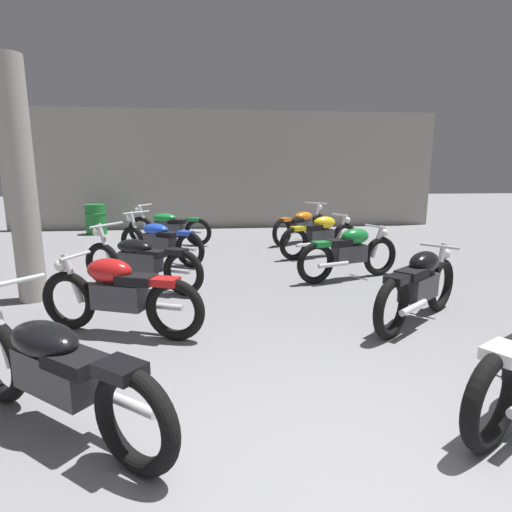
{
  "coord_description": "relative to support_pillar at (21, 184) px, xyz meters",
  "views": [
    {
      "loc": [
        -0.7,
        -1.65,
        1.76
      ],
      "look_at": [
        0.0,
        4.18,
        0.55
      ],
      "focal_mm": 28.92,
      "sensor_mm": 36.0,
      "label": 1
    }
  ],
  "objects": [
    {
      "name": "motorcycle_left_row_3",
      "position": [
        1.49,
        2.25,
        -1.15
      ],
      "size": [
        1.78,
        1.42,
        0.97
      ],
      "color": "black",
      "rests_on": "ground"
    },
    {
      "name": "motorcycle_left_row_1",
      "position": [
        1.45,
        -1.41,
        -1.14
      ],
      "size": [
        1.87,
        0.83,
        0.88
      ],
      "color": "black",
      "rests_on": "ground"
    },
    {
      "name": "back_wall",
      "position": [
        3.12,
        7.36,
        0.2
      ],
      "size": [
        13.33,
        0.24,
        3.6
      ],
      "primitive_type": "cube",
      "color": "#9E998E",
      "rests_on": "ground"
    },
    {
      "name": "support_pillar",
      "position": [
        0.0,
        0.0,
        0.0
      ],
      "size": [
        0.36,
        0.36,
        3.2
      ],
      "primitive_type": "cylinder",
      "color": "#9E998E",
      "rests_on": "ground"
    },
    {
      "name": "motorcycle_left_row_4",
      "position": [
        1.49,
        4.3,
        -1.15
      ],
      "size": [
        2.08,
        0.95,
        0.97
      ],
      "color": "black",
      "rests_on": "ground"
    },
    {
      "name": "motorcycle_right_row_1",
      "position": [
        4.86,
        -1.46,
        -1.14
      ],
      "size": [
        1.62,
        1.3,
        0.88
      ],
      "color": "black",
      "rests_on": "ground"
    },
    {
      "name": "oil_drum",
      "position": [
        -0.71,
        6.31,
        -1.18
      ],
      "size": [
        0.59,
        0.59,
        0.85
      ],
      "color": "#1E722D",
      "rests_on": "ground"
    },
    {
      "name": "motorcycle_right_row_2",
      "position": [
        4.74,
        0.57,
        -1.14
      ],
      "size": [
        1.91,
        0.76,
        0.88
      ],
      "color": "black",
      "rests_on": "ground"
    },
    {
      "name": "motorcycle_left_row_2",
      "position": [
        1.41,
        0.37,
        -1.15
      ],
      "size": [
        1.93,
        1.21,
        0.97
      ],
      "color": "black",
      "rests_on": "ground"
    },
    {
      "name": "motorcycle_left_row_0",
      "position": [
        1.38,
        -3.14,
        -1.15
      ],
      "size": [
        1.76,
        1.44,
        0.97
      ],
      "color": "black",
      "rests_on": "ground"
    },
    {
      "name": "motorcycle_right_row_3",
      "position": [
        4.76,
        2.42,
        -1.14
      ],
      "size": [
        1.87,
        0.84,
        0.88
      ],
      "color": "black",
      "rests_on": "ground"
    },
    {
      "name": "motorcycle_right_row_4",
      "position": [
        4.78,
        4.24,
        -1.15
      ],
      "size": [
        1.72,
        1.5,
        0.97
      ],
      "color": "black",
      "rests_on": "ground"
    }
  ]
}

